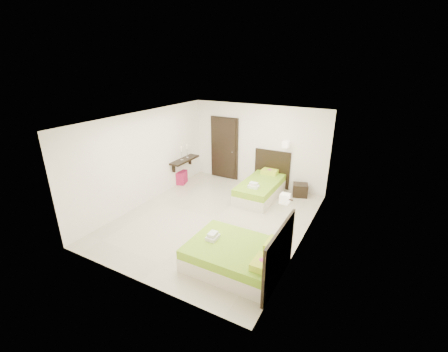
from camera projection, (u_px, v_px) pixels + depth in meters
The scene contains 7 objects.
floor at pixel (215, 218), 7.82m from camera, with size 5.50×5.50×0.00m, color #BDB49D.
bed_single at pixel (261, 187), 8.99m from camera, with size 1.17×1.95×1.61m.
bed_double at pixel (239, 256), 5.87m from camera, with size 1.84×1.56×1.52m.
nightstand at pixel (300, 190), 9.04m from camera, with size 0.43×0.38×0.38m, color black.
ottoman at pixel (180, 177), 9.99m from camera, with size 0.42×0.42×0.42m, color maroon.
door at pixel (224, 149), 10.19m from camera, with size 1.02×0.15×2.14m.
console_shelf at pixel (184, 160), 9.77m from camera, with size 0.35×1.20×0.78m.
Camera 1 is at (3.51, -5.94, 3.85)m, focal length 24.00 mm.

